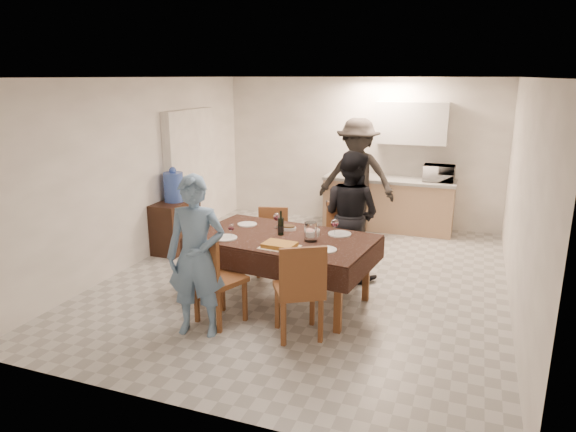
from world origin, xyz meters
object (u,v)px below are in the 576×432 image
(water_jug, at_px, (174,187))
(person_near, at_px, (196,257))
(console, at_px, (176,226))
(wine_bottle, at_px, (281,223))
(dining_table, at_px, (283,240))
(savoury_tart, at_px, (280,245))
(microwave, at_px, (439,173))
(water_pitcher, at_px, (311,232))
(person_kitchen, at_px, (357,177))
(person_far, at_px, (351,215))

(water_jug, height_order, person_near, person_near)
(console, xyz_separation_m, wine_bottle, (2.17, -1.13, 0.57))
(dining_table, distance_m, water_jug, 2.53)
(console, bearing_deg, savoury_tart, -33.95)
(console, relative_size, microwave, 1.67)
(water_pitcher, relative_size, savoury_tart, 0.54)
(water_jug, relative_size, person_kitchen, 0.23)
(dining_table, xyz_separation_m, wine_bottle, (-0.05, 0.05, 0.18))
(person_kitchen, bearing_deg, console, -143.08)
(water_jug, relative_size, person_near, 0.26)
(person_near, bearing_deg, console, 114.80)
(water_pitcher, xyz_separation_m, person_near, (-0.90, -1.00, -0.07))
(savoury_tart, bearing_deg, person_kitchen, 88.50)
(dining_table, relative_size, wine_bottle, 7.46)
(water_jug, height_order, savoury_tart, water_jug)
(console, height_order, water_pitcher, water_pitcher)
(microwave, distance_m, person_near, 4.93)
(person_near, height_order, person_far, person_far)
(console, bearing_deg, water_pitcher, -25.61)
(savoury_tart, bearing_deg, water_pitcher, 52.85)
(savoury_tart, bearing_deg, water_jug, 146.05)
(console, xyz_separation_m, person_near, (1.67, -2.23, 0.46))
(dining_table, bearing_deg, microwave, 73.72)
(dining_table, distance_m, microwave, 3.76)
(dining_table, bearing_deg, water_jug, 158.94)
(microwave, bearing_deg, console, 31.42)
(savoury_tart, height_order, microwave, microwave)
(savoury_tart, relative_size, person_far, 0.24)
(wine_bottle, height_order, person_kitchen, person_kitchen)
(wine_bottle, height_order, microwave, microwave)
(person_far, bearing_deg, water_jug, 17.18)
(water_pitcher, bearing_deg, microwave, 72.09)
(wine_bottle, bearing_deg, water_pitcher, -14.04)
(microwave, bearing_deg, person_far, 68.78)
(wine_bottle, distance_m, microwave, 3.72)
(water_pitcher, bearing_deg, person_near, -131.99)
(person_far, bearing_deg, dining_table, 82.27)
(water_jug, xyz_separation_m, person_near, (1.67, -2.23, -0.15))
(dining_table, bearing_deg, savoury_tart, -68.29)
(water_jug, relative_size, wine_bottle, 1.51)
(console, relative_size, wine_bottle, 2.84)
(water_pitcher, distance_m, microwave, 3.67)
(water_jug, bearing_deg, console, 0.00)
(dining_table, height_order, console, dining_table)
(dining_table, height_order, person_kitchen, person_kitchen)
(dining_table, xyz_separation_m, person_far, (0.55, 1.05, 0.08))
(person_near, relative_size, person_far, 0.99)
(water_pitcher, distance_m, savoury_tart, 0.42)
(console, bearing_deg, person_near, -53.19)
(dining_table, xyz_separation_m, microwave, (1.48, 3.44, 0.28))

